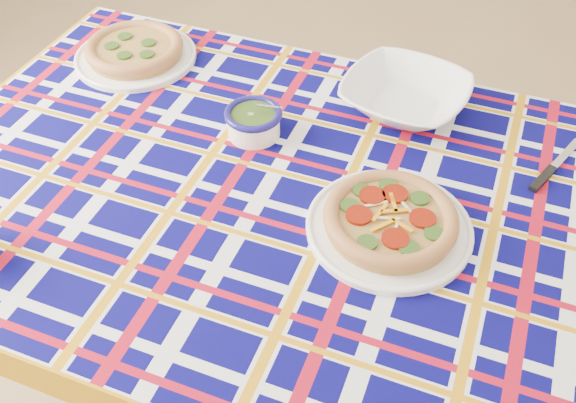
# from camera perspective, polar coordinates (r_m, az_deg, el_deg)

# --- Properties ---
(floor) EXTENTS (4.00, 4.00, 0.00)m
(floor) POSITION_cam_1_polar(r_m,az_deg,el_deg) (2.22, 4.80, -4.12)
(floor) COLOR olive
(floor) RESTS_ON ground
(dining_table) EXTENTS (1.83, 1.41, 0.76)m
(dining_table) POSITION_cam_1_polar(r_m,az_deg,el_deg) (1.34, 1.20, -1.80)
(dining_table) COLOR brown
(dining_table) RESTS_ON floor
(tablecloth) EXTENTS (1.87, 1.45, 0.11)m
(tablecloth) POSITION_cam_1_polar(r_m,az_deg,el_deg) (1.33, 1.22, -1.06)
(tablecloth) COLOR #06044C
(tablecloth) RESTS_ON dining_table
(main_focaccia_plate) EXTENTS (0.37, 0.37, 0.06)m
(main_focaccia_plate) POSITION_cam_1_polar(r_m,az_deg,el_deg) (1.21, 9.08, -1.55)
(main_focaccia_plate) COLOR olive
(main_focaccia_plate) RESTS_ON tablecloth
(pesto_bowl) EXTENTS (0.16, 0.16, 0.08)m
(pesto_bowl) POSITION_cam_1_polar(r_m,az_deg,el_deg) (1.41, -3.08, 7.25)
(pesto_bowl) COLOR #20380F
(pesto_bowl) RESTS_ON tablecloth
(serving_bowl) EXTENTS (0.37, 0.37, 0.07)m
(serving_bowl) POSITION_cam_1_polar(r_m,az_deg,el_deg) (1.51, 10.37, 9.23)
(serving_bowl) COLOR white
(serving_bowl) RESTS_ON tablecloth
(second_focaccia_plate) EXTENTS (0.37, 0.37, 0.06)m
(second_focaccia_plate) POSITION_cam_1_polar(r_m,az_deg,el_deg) (1.71, -13.49, 13.02)
(second_focaccia_plate) COLOR olive
(second_focaccia_plate) RESTS_ON tablecloth
(table_knife) EXTENTS (0.15, 0.20, 0.01)m
(table_knife) POSITION_cam_1_polar(r_m,az_deg,el_deg) (1.49, 23.36, 3.82)
(table_knife) COLOR silver
(table_knife) RESTS_ON tablecloth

